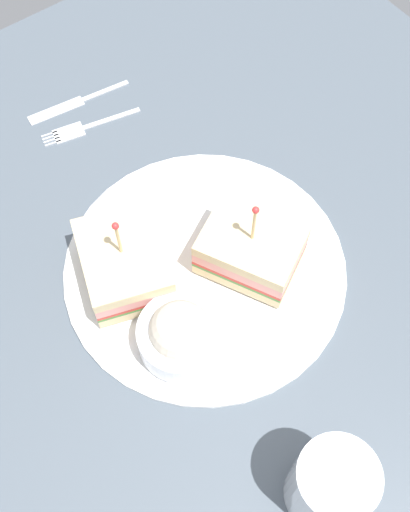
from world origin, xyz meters
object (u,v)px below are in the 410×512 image
Objects in this scene: knife at (73,103)px; fork at (81,128)px; sandwich_half_back at (124,263)px; sandwich_half_front at (251,250)px; plate at (205,267)px; coleslaw_bowl at (181,334)px; drink_glass at (329,486)px.

fork is at bearing -108.53° from knife.
sandwich_half_back is 25.57cm from knife.
fork is at bearing 99.80° from sandwich_half_front.
knife is (1.33, 3.97, 0.00)cm from fork.
plate is 2.48× the size of sandwich_half_front.
drink_glass reaches higher than coleslaw_bowl.
drink_glass is at bearing -112.75° from sandwich_half_front.
drink_glass reaches higher than fork.
drink_glass is at bearing -85.98° from sandwich_half_back.
plate is 2.25× the size of knife.
sandwich_half_back reaches higher than plate.
sandwich_half_back reaches higher than fork.
sandwich_half_front reaches higher than plate.
sandwich_half_front is 11.38cm from coleslaw_bowl.
sandwich_half_back is at bearing 149.96° from sandwich_half_front.
drink_glass is (-9.12, -21.74, 0.65)cm from sandwich_half_front.
plate is at bearing 77.94° from drink_glass.
coleslaw_bowl is at bearing -102.11° from fork.
coleslaw_bowl is (0.14, -9.51, -0.17)cm from sandwich_half_back.
knife is (7.84, 24.13, -3.21)cm from sandwich_half_back.
sandwich_half_front reaches higher than drink_glass.
sandwich_half_front is at bearing -31.51° from plate.
plate is 24.97cm from drink_glass.
drink_glass is at bearing -84.37° from coleslaw_bowl.
knife is (7.70, 33.64, -3.04)cm from coleslaw_bowl.
drink_glass is at bearing -95.35° from fork.
sandwich_half_front is at bearing -80.20° from fork.
sandwich_half_back is 9.51cm from coleslaw_bowl.
plate is 2.43× the size of fork.
plate is at bearing -29.20° from sandwich_half_back.
sandwich_half_front reaches higher than sandwich_half_back.
sandwich_half_back is at bearing -108.00° from knife.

